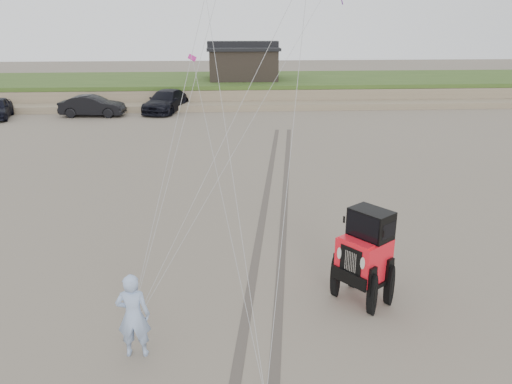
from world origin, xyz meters
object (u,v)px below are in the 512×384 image
(jeep, at_px, (363,266))
(truck_b, at_px, (92,106))
(cabin, at_px, (243,62))
(truck_c, at_px, (166,101))
(man, at_px, (133,316))

(jeep, bearing_deg, truck_b, 169.05)
(cabin, height_order, jeep, cabin)
(truck_c, xyz_separation_m, man, (2.51, -30.49, 0.16))
(jeep, relative_size, man, 2.72)
(jeep, distance_m, man, 5.85)
(truck_b, bearing_deg, man, -161.17)
(cabin, bearing_deg, truck_c, -133.12)
(cabin, relative_size, man, 3.22)
(truck_b, xyz_separation_m, truck_c, (5.34, 1.62, 0.05))
(truck_b, height_order, jeep, jeep)
(truck_c, height_order, jeep, jeep)
(cabin, xyz_separation_m, truck_c, (-6.38, -6.81, -2.41))
(truck_c, relative_size, man, 2.88)
(truck_c, bearing_deg, man, -69.96)
(truck_b, relative_size, man, 2.40)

